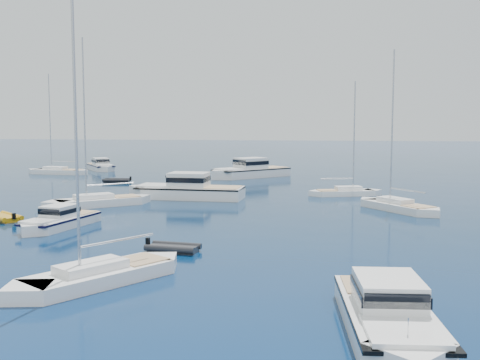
% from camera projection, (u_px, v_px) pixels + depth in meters
% --- Properties ---
extents(ground, '(400.00, 400.00, 0.00)m').
position_uv_depth(ground, '(110.00, 282.00, 26.94)').
color(ground, navy).
rests_on(ground, ground).
extents(motor_cruiser_near, '(3.78, 9.96, 2.56)m').
position_uv_depth(motor_cruiser_near, '(388.00, 334.00, 20.45)').
color(motor_cruiser_near, silver).
rests_on(motor_cruiser_near, ground).
extents(motor_cruiser_left, '(3.91, 8.20, 2.07)m').
position_uv_depth(motor_cruiser_left, '(59.00, 228.00, 40.72)').
color(motor_cruiser_left, silver).
rests_on(motor_cruiser_left, ground).
extents(motor_cruiser_centre, '(12.51, 4.31, 3.24)m').
position_uv_depth(motor_cruiser_centre, '(186.00, 198.00, 56.35)').
color(motor_cruiser_centre, silver).
rests_on(motor_cruiser_centre, ground).
extents(motor_cruiser_distant, '(11.81, 11.77, 3.35)m').
position_uv_depth(motor_cruiser_distant, '(249.00, 177.00, 77.36)').
color(motor_cruiser_distant, silver).
rests_on(motor_cruiser_distant, ground).
extents(motor_cruiser_horizon, '(7.55, 9.07, 2.40)m').
position_uv_depth(motor_cruiser_horizon, '(101.00, 170.00, 88.73)').
color(motor_cruiser_horizon, silver).
rests_on(motor_cruiser_horizon, ground).
extents(sailboat_fore, '(7.79, 9.75, 14.74)m').
position_uv_depth(sailboat_fore, '(99.00, 283.00, 26.86)').
color(sailboat_fore, white).
rests_on(sailboat_fore, ground).
extents(sailboat_mid_r, '(7.71, 9.17, 14.07)m').
position_uv_depth(sailboat_mid_r, '(398.00, 210.00, 48.66)').
color(sailboat_mid_r, white).
rests_on(sailboat_mid_r, ground).
extents(sailboat_mid_l, '(9.75, 8.70, 15.29)m').
position_uv_depth(sailboat_mid_l, '(98.00, 206.00, 51.30)').
color(sailboat_mid_l, white).
rests_on(sailboat_mid_l, ground).
extents(sailboat_centre, '(8.41, 4.47, 11.98)m').
position_uv_depth(sailboat_centre, '(345.00, 195.00, 58.52)').
color(sailboat_centre, white).
rests_on(sailboat_centre, ground).
extents(sailboat_far_l, '(10.26, 3.74, 14.74)m').
position_uv_depth(sailboat_far_l, '(58.00, 174.00, 82.16)').
color(sailboat_far_l, white).
rests_on(sailboat_far_l, ground).
extents(tender_yellow, '(4.14, 3.79, 0.95)m').
position_uv_depth(tender_yellow, '(4.00, 220.00, 43.89)').
color(tender_yellow, '#C7860B').
rests_on(tender_yellow, ground).
extents(tender_grey_near, '(3.40, 2.20, 0.95)m').
position_uv_depth(tender_grey_near, '(173.00, 252.00, 33.25)').
color(tender_grey_near, black).
rests_on(tender_grey_near, ground).
extents(tender_grey_far, '(3.64, 2.29, 0.95)m').
position_uv_depth(tender_grey_far, '(117.00, 182.00, 71.00)').
color(tender_grey_far, black).
rests_on(tender_grey_far, ground).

